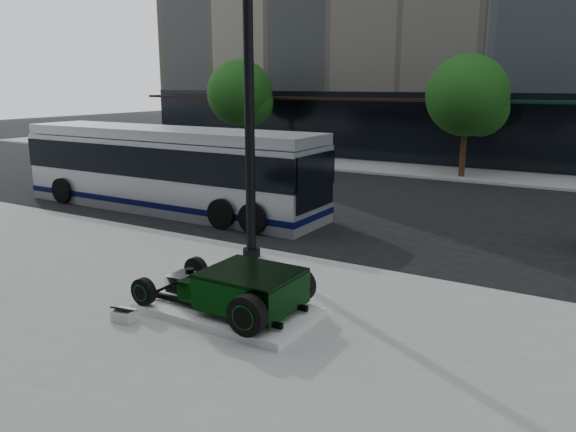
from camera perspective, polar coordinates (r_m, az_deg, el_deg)
The scene contains 8 objects.
ground at distance 16.66m, azimuth 2.72°, elevation -2.24°, with size 120.00×120.00×0.00m, color black.
sidewalk_far at distance 29.48m, azimuth 15.77°, elevation 4.24°, with size 70.00×4.00×0.12m, color gray.
street_trees at distance 27.98m, azimuth 18.04°, elevation 11.27°, with size 29.80×3.80×5.70m.
display_plinth at distance 11.08m, azimuth -6.07°, elevation -9.45°, with size 3.40×1.80×0.15m, color silver.
hot_rod at distance 10.71m, azimuth -4.69°, elevation -7.35°, with size 3.22×2.00×0.81m.
info_plaque at distance 11.11m, azimuth -16.31°, elevation -9.60°, with size 0.44×0.36×0.31m.
lamppost at distance 13.90m, azimuth -3.96°, elevation 10.90°, with size 0.45×0.45×8.15m.
transit_bus at distance 20.66m, azimuth -12.10°, elevation 4.74°, with size 12.12×2.88×2.92m.
Camera 1 is at (7.57, -14.15, 4.48)m, focal length 35.00 mm.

